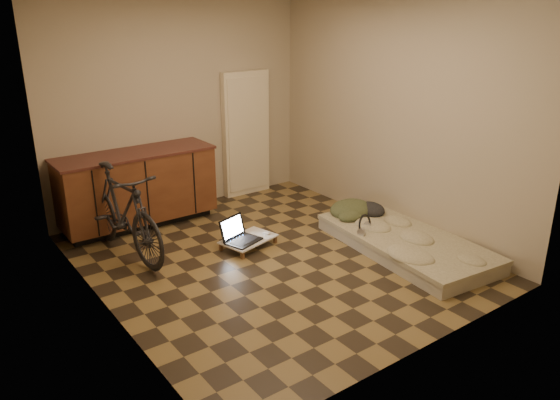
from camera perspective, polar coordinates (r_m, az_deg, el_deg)
room_shell at (r=5.36m, az=-0.96°, el=6.48°), size 3.50×4.00×2.60m
cabinets at (r=6.71m, az=-14.68°, el=1.19°), size 1.84×0.62×0.91m
appliance_panel at (r=7.55m, az=-3.57°, el=6.90°), size 0.70×0.10×1.70m
bicycle at (r=5.92m, az=-16.18°, el=-0.78°), size 0.66×1.69×1.07m
futon at (r=6.11m, az=12.98°, el=-4.36°), size 1.15×2.09×0.17m
clothing_pile at (r=6.57m, az=8.01°, el=-0.42°), size 0.62×0.53×0.23m
headphones at (r=6.05m, az=8.86°, el=-2.52°), size 0.32×0.31×0.18m
lap_desk at (r=6.05m, az=-3.32°, el=-4.13°), size 0.67×0.52×0.10m
laptop at (r=5.97m, az=-4.23°, el=-3.80°), size 0.45×0.42×0.25m
mouse at (r=6.13m, az=-1.41°, el=-3.47°), size 0.10×0.11×0.03m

